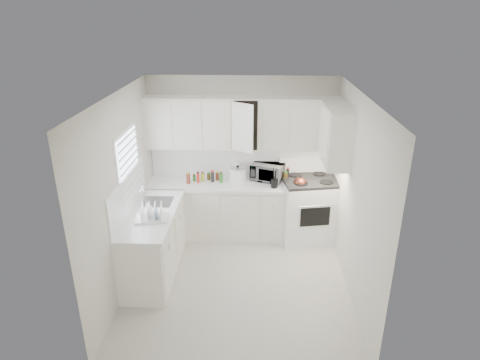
# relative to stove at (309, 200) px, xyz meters

# --- Properties ---
(floor) EXTENTS (3.20, 3.20, 0.00)m
(floor) POSITION_rel_stove_xyz_m (-1.09, -1.29, -0.67)
(floor) COLOR beige
(floor) RESTS_ON ground
(ceiling) EXTENTS (3.20, 3.20, 0.00)m
(ceiling) POSITION_rel_stove_xyz_m (-1.09, -1.29, 1.93)
(ceiling) COLOR white
(ceiling) RESTS_ON ground
(wall_back) EXTENTS (3.00, 0.00, 3.00)m
(wall_back) POSITION_rel_stove_xyz_m (-1.09, 0.31, 0.63)
(wall_back) COLOR silver
(wall_back) RESTS_ON ground
(wall_front) EXTENTS (3.00, 0.00, 3.00)m
(wall_front) POSITION_rel_stove_xyz_m (-1.09, -2.89, 0.63)
(wall_front) COLOR silver
(wall_front) RESTS_ON ground
(wall_left) EXTENTS (0.00, 3.20, 3.20)m
(wall_left) POSITION_rel_stove_xyz_m (-2.59, -1.29, 0.63)
(wall_left) COLOR silver
(wall_left) RESTS_ON ground
(wall_right) EXTENTS (0.00, 3.20, 3.20)m
(wall_right) POSITION_rel_stove_xyz_m (0.41, -1.29, 0.63)
(wall_right) COLOR silver
(wall_right) RESTS_ON ground
(window_blinds) EXTENTS (0.06, 0.96, 1.06)m
(window_blinds) POSITION_rel_stove_xyz_m (-2.57, -0.94, 0.88)
(window_blinds) COLOR white
(window_blinds) RESTS_ON wall_left
(lower_cabinets_back) EXTENTS (2.22, 0.60, 0.90)m
(lower_cabinets_back) POSITION_rel_stove_xyz_m (-1.48, 0.01, -0.22)
(lower_cabinets_back) COLOR silver
(lower_cabinets_back) RESTS_ON floor
(lower_cabinets_left) EXTENTS (0.60, 1.60, 0.90)m
(lower_cabinets_left) POSITION_rel_stove_xyz_m (-2.29, -1.09, -0.22)
(lower_cabinets_left) COLOR silver
(lower_cabinets_left) RESTS_ON floor
(countertop_back) EXTENTS (2.24, 0.64, 0.05)m
(countertop_back) POSITION_rel_stove_xyz_m (-1.48, -0.00, 0.26)
(countertop_back) COLOR silver
(countertop_back) RESTS_ON lower_cabinets_back
(countertop_left) EXTENTS (0.64, 1.62, 0.05)m
(countertop_left) POSITION_rel_stove_xyz_m (-2.28, -1.09, 0.26)
(countertop_left) COLOR silver
(countertop_left) RESTS_ON lower_cabinets_left
(backsplash_back) EXTENTS (2.98, 0.02, 0.55)m
(backsplash_back) POSITION_rel_stove_xyz_m (-1.09, 0.30, 0.56)
(backsplash_back) COLOR white
(backsplash_back) RESTS_ON wall_back
(backsplash_left) EXTENTS (0.02, 1.60, 0.55)m
(backsplash_left) POSITION_rel_stove_xyz_m (-2.58, -1.09, 0.56)
(backsplash_left) COLOR white
(backsplash_left) RESTS_ON wall_left
(upper_cabinets_back) EXTENTS (3.00, 0.33, 0.80)m
(upper_cabinets_back) POSITION_rel_stove_xyz_m (-1.09, 0.14, 0.83)
(upper_cabinets_back) COLOR silver
(upper_cabinets_back) RESTS_ON wall_back
(upper_cabinets_right) EXTENTS (0.33, 0.90, 0.80)m
(upper_cabinets_right) POSITION_rel_stove_xyz_m (0.24, -0.47, 0.83)
(upper_cabinets_right) COLOR silver
(upper_cabinets_right) RESTS_ON wall_right
(sink) EXTENTS (0.42, 0.38, 0.30)m
(sink) POSITION_rel_stove_xyz_m (-2.28, -0.74, 0.40)
(sink) COLOR gray
(sink) RESTS_ON countertop_left
(stove) EXTENTS (0.98, 0.85, 1.34)m
(stove) POSITION_rel_stove_xyz_m (0.00, 0.00, 0.00)
(stove) COLOR white
(stove) RESTS_ON floor
(tea_kettle) EXTENTS (0.30, 0.28, 0.22)m
(tea_kettle) POSITION_rel_stove_xyz_m (-0.18, -0.16, 0.38)
(tea_kettle) COLOR maroon
(tea_kettle) RESTS_ON stove
(frying_pan) EXTENTS (0.32, 0.47, 0.04)m
(frying_pan) POSITION_rel_stove_xyz_m (0.18, 0.16, 0.30)
(frying_pan) COLOR black
(frying_pan) RESTS_ON stove
(microwave) EXTENTS (0.56, 0.43, 0.34)m
(microwave) POSITION_rel_stove_xyz_m (-0.68, 0.16, 0.45)
(microwave) COLOR gray
(microwave) RESTS_ON countertop_back
(rice_cooker) EXTENTS (0.28, 0.28, 0.27)m
(rice_cooker) POSITION_rel_stove_xyz_m (-1.16, 0.09, 0.42)
(rice_cooker) COLOR white
(rice_cooker) RESTS_ON countertop_back
(paper_towel) EXTENTS (0.12, 0.12, 0.27)m
(paper_towel) POSITION_rel_stove_xyz_m (-1.19, 0.21, 0.42)
(paper_towel) COLOR white
(paper_towel) RESTS_ON countertop_back
(utensil_crock) EXTENTS (0.12, 0.12, 0.34)m
(utensil_crock) POSITION_rel_stove_xyz_m (-0.57, -0.15, 0.45)
(utensil_crock) COLOR black
(utensil_crock) RESTS_ON countertop_back
(dish_rack) EXTENTS (0.46, 0.38, 0.23)m
(dish_rack) POSITION_rel_stove_xyz_m (-2.24, -1.28, 0.40)
(dish_rack) COLOR white
(dish_rack) RESTS_ON countertop_left
(spice_left_0) EXTENTS (0.06, 0.06, 0.13)m
(spice_left_0) POSITION_rel_stove_xyz_m (-1.94, 0.13, 0.35)
(spice_left_0) COLOR brown
(spice_left_0) RESTS_ON countertop_back
(spice_left_1) EXTENTS (0.06, 0.06, 0.13)m
(spice_left_1) POSITION_rel_stove_xyz_m (-1.87, 0.04, 0.35)
(spice_left_1) COLOR #2E7727
(spice_left_1) RESTS_ON countertop_back
(spice_left_2) EXTENTS (0.06, 0.06, 0.13)m
(spice_left_2) POSITION_rel_stove_xyz_m (-1.79, 0.13, 0.35)
(spice_left_2) COLOR red
(spice_left_2) RESTS_ON countertop_back
(spice_left_3) EXTENTS (0.06, 0.06, 0.13)m
(spice_left_3) POSITION_rel_stove_xyz_m (-1.72, 0.04, 0.35)
(spice_left_3) COLOR #B0D031
(spice_left_3) RESTS_ON countertop_back
(spice_left_4) EXTENTS (0.06, 0.06, 0.13)m
(spice_left_4) POSITION_rel_stove_xyz_m (-1.64, 0.13, 0.35)
(spice_left_4) COLOR #4D3A16
(spice_left_4) RESTS_ON countertop_back
(spice_left_5) EXTENTS (0.06, 0.06, 0.13)m
(spice_left_5) POSITION_rel_stove_xyz_m (-1.57, 0.04, 0.35)
(spice_left_5) COLOR black
(spice_left_5) RESTS_ON countertop_back
(spice_left_6) EXTENTS (0.06, 0.06, 0.13)m
(spice_left_6) POSITION_rel_stove_xyz_m (-1.49, 0.13, 0.35)
(spice_left_6) COLOR brown
(spice_left_6) RESTS_ON countertop_back
(spice_left_7) EXTENTS (0.06, 0.06, 0.13)m
(spice_left_7) POSITION_rel_stove_xyz_m (-1.42, 0.04, 0.35)
(spice_left_7) COLOR #2E7727
(spice_left_7) RESTS_ON countertop_back
(sauce_right_0) EXTENTS (0.06, 0.06, 0.19)m
(sauce_right_0) POSITION_rel_stove_xyz_m (-0.51, 0.17, 0.38)
(sauce_right_0) COLOR red
(sauce_right_0) RESTS_ON countertop_back
(sauce_right_1) EXTENTS (0.06, 0.06, 0.19)m
(sauce_right_1) POSITION_rel_stove_xyz_m (-0.46, 0.11, 0.38)
(sauce_right_1) COLOR #B0D031
(sauce_right_1) RESTS_ON countertop_back
(sauce_right_2) EXTENTS (0.06, 0.06, 0.19)m
(sauce_right_2) POSITION_rel_stove_xyz_m (-0.40, 0.17, 0.38)
(sauce_right_2) COLOR #4D3A16
(sauce_right_2) RESTS_ON countertop_back
(sauce_right_3) EXTENTS (0.06, 0.06, 0.19)m
(sauce_right_3) POSITION_rel_stove_xyz_m (-0.35, 0.11, 0.38)
(sauce_right_3) COLOR black
(sauce_right_3) RESTS_ON countertop_back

